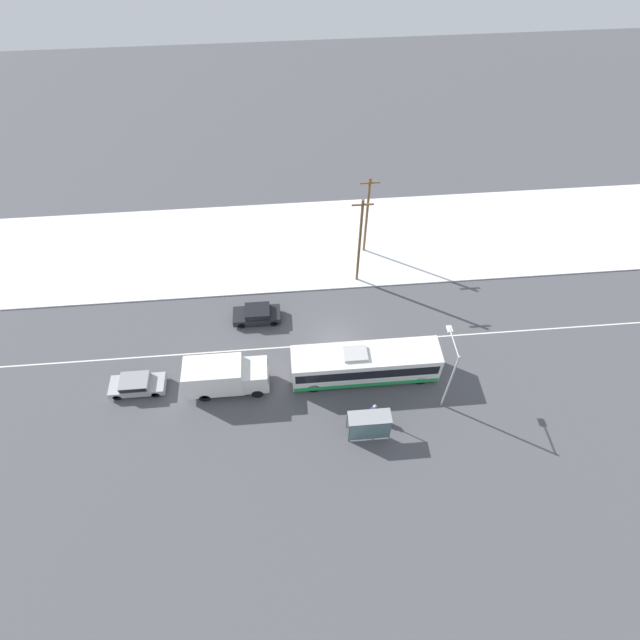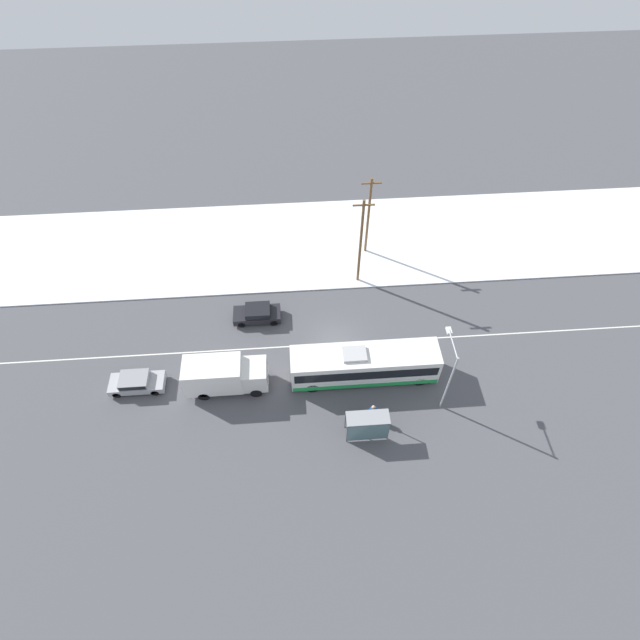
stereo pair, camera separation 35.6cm
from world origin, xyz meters
The scene contains 12 objects.
ground_plane centered at (0.00, 0.00, 0.00)m, with size 120.00×120.00×0.00m, color #4C4C51.
snow_lot centered at (0.00, 12.54, 0.06)m, with size 80.00×12.72×0.12m.
lane_marking_center centered at (0.00, 0.00, 0.00)m, with size 60.00×0.12×0.00m.
city_bus centered at (1.97, -3.27, 1.56)m, with size 11.47×2.57×3.19m.
box_truck centered at (-8.89, -3.51, 1.68)m, with size 6.28×2.30×3.05m.
sedan_car centered at (-6.47, 3.21, 0.76)m, with size 4.07×1.80×1.38m.
parked_car_near_truck centered at (-15.86, -3.06, 0.74)m, with size 4.23×1.80×1.33m.
pedestrian_at_stop centered at (2.14, -7.10, 1.11)m, with size 0.65×0.29×1.81m.
bus_shelter centered at (1.53, -8.54, 1.68)m, with size 3.07×1.20×2.40m.
streetlamp centered at (7.52, -5.86, 4.23)m, with size 0.36×2.86×6.53m.
utility_pole_roadside centered at (2.76, 7.17, 4.81)m, with size 1.80×0.24×9.23m.
utility_pole_snowlot centered at (3.97, 11.03, 4.42)m, with size 1.80×0.24×8.47m.
Camera 1 is at (-3.39, -24.54, 34.00)m, focal length 28.00 mm.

